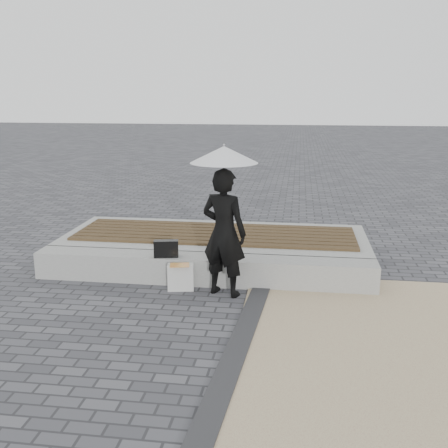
# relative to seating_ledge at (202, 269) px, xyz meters

# --- Properties ---
(ground) EXTENTS (80.00, 80.00, 0.00)m
(ground) POSITION_rel_seating_ledge_xyz_m (0.00, -1.60, -0.20)
(ground) COLOR #505055
(ground) RESTS_ON ground
(edging_band) EXTENTS (0.61, 5.20, 0.04)m
(edging_band) POSITION_rel_seating_ledge_xyz_m (0.75, -2.10, -0.18)
(edging_band) COLOR #2D2D2F
(edging_band) RESTS_ON ground
(seating_ledge) EXTENTS (5.00, 0.45, 0.40)m
(seating_ledge) POSITION_rel_seating_ledge_xyz_m (0.00, 0.00, 0.00)
(seating_ledge) COLOR #A5A6A0
(seating_ledge) RESTS_ON ground
(timber_platform) EXTENTS (5.00, 2.00, 0.40)m
(timber_platform) POSITION_rel_seating_ledge_xyz_m (0.00, 1.20, 0.00)
(timber_platform) COLOR #A1A29C
(timber_platform) RESTS_ON ground
(timber_decking) EXTENTS (4.60, 1.40, 0.04)m
(timber_decking) POSITION_rel_seating_ledge_xyz_m (0.00, 1.20, 0.22)
(timber_decking) COLOR brown
(timber_decking) RESTS_ON timber_platform
(woman) EXTENTS (0.74, 0.61, 1.76)m
(woman) POSITION_rel_seating_ledge_xyz_m (0.38, -0.43, 0.68)
(woman) COLOR black
(woman) RESTS_ON ground
(parasol) EXTENTS (0.89, 0.89, 1.14)m
(parasol) POSITION_rel_seating_ledge_xyz_m (0.38, -0.43, 1.73)
(parasol) COLOR #ADADB2
(parasol) RESTS_ON ground
(handbag) EXTENTS (0.37, 0.19, 0.25)m
(handbag) POSITION_rel_seating_ledge_xyz_m (-0.51, -0.11, 0.32)
(handbag) COLOR black
(handbag) RESTS_ON seating_ledge
(canvas_tote) EXTENTS (0.38, 0.21, 0.38)m
(canvas_tote) POSITION_rel_seating_ledge_xyz_m (-0.25, -0.36, -0.01)
(canvas_tote) COLOR silver
(canvas_tote) RESTS_ON ground
(magazine) EXTENTS (0.30, 0.25, 0.01)m
(magazine) POSITION_rel_seating_ledge_xyz_m (-0.25, -0.41, 0.19)
(magazine) COLOR #D4543E
(magazine) RESTS_ON canvas_tote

